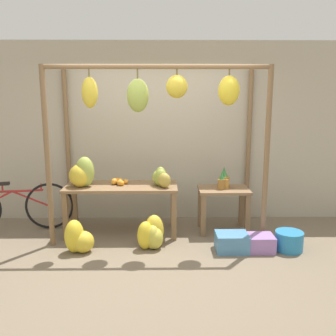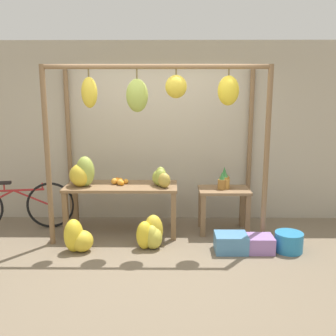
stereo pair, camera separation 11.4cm
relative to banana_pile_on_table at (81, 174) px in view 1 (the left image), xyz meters
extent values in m
plane|color=#756651|center=(1.08, -0.73, -0.90)|extent=(20.00, 20.00, 0.00)
cube|color=#B2A893|center=(1.08, 0.78, 0.50)|extent=(8.00, 0.08, 2.80)
cylinder|color=brown|center=(-0.35, -0.36, 0.29)|extent=(0.07, 0.07, 2.37)
cylinder|color=brown|center=(2.50, -0.36, 0.29)|extent=(0.07, 0.07, 2.37)
cylinder|color=brown|center=(-0.35, 0.69, 0.29)|extent=(0.07, 0.07, 2.37)
cylinder|color=brown|center=(2.50, 0.69, 0.29)|extent=(0.07, 0.07, 2.37)
cylinder|color=brown|center=(1.08, -0.36, 1.44)|extent=(2.85, 0.06, 0.06)
cylinder|color=brown|center=(0.23, -0.36, 1.36)|extent=(0.02, 0.02, 0.09)
ellipsoid|color=gold|center=(0.23, -0.36, 1.13)|extent=(0.20, 0.18, 0.38)
cylinder|color=brown|center=(0.84, -0.36, 1.35)|extent=(0.02, 0.02, 0.12)
ellipsoid|color=#9EB247|center=(0.84, -0.36, 1.09)|extent=(0.28, 0.25, 0.41)
cylinder|color=brown|center=(1.32, -0.36, 1.38)|extent=(0.02, 0.02, 0.07)
ellipsoid|color=gold|center=(1.32, -0.36, 1.20)|extent=(0.27, 0.24, 0.29)
cylinder|color=brown|center=(1.98, -0.36, 1.37)|extent=(0.02, 0.02, 0.08)
ellipsoid|color=yellow|center=(1.98, -0.36, 1.15)|extent=(0.27, 0.24, 0.37)
cube|color=brown|center=(0.55, 0.06, -0.20)|extent=(1.60, 0.65, 0.04)
cube|color=brown|center=(-0.20, -0.21, -0.56)|extent=(0.07, 0.07, 0.68)
cube|color=brown|center=(1.30, -0.21, -0.56)|extent=(0.07, 0.07, 0.68)
cube|color=brown|center=(-0.20, 0.34, -0.56)|extent=(0.07, 0.07, 0.68)
cube|color=brown|center=(1.30, 0.34, -0.56)|extent=(0.07, 0.07, 0.68)
cube|color=brown|center=(2.04, 0.13, -0.27)|extent=(0.73, 0.51, 0.04)
cube|color=brown|center=(1.72, -0.07, -0.59)|extent=(0.07, 0.07, 0.61)
cube|color=brown|center=(2.35, -0.07, -0.59)|extent=(0.07, 0.07, 0.61)
cube|color=brown|center=(1.72, 0.34, -0.59)|extent=(0.07, 0.07, 0.61)
cube|color=brown|center=(2.35, 0.34, -0.59)|extent=(0.07, 0.07, 0.61)
ellipsoid|color=#9EB247|center=(0.05, -0.01, 0.04)|extent=(0.27, 0.24, 0.43)
ellipsoid|color=gold|center=(-0.04, 0.04, -0.03)|extent=(0.38, 0.38, 0.30)
ellipsoid|color=gold|center=(-0.02, -0.03, -0.02)|extent=(0.39, 0.40, 0.32)
sphere|color=orange|center=(0.48, 0.14, -0.13)|extent=(0.09, 0.09, 0.09)
sphere|color=orange|center=(0.61, 0.14, -0.14)|extent=(0.07, 0.07, 0.07)
sphere|color=orange|center=(0.45, 0.10, -0.13)|extent=(0.09, 0.09, 0.09)
sphere|color=orange|center=(0.56, 0.03, -0.14)|extent=(0.07, 0.07, 0.07)
sphere|color=orange|center=(0.52, 0.14, -0.13)|extent=(0.09, 0.09, 0.09)
sphere|color=orange|center=(0.53, 0.08, -0.14)|extent=(0.08, 0.08, 0.08)
sphere|color=orange|center=(0.53, 0.04, -0.13)|extent=(0.09, 0.09, 0.09)
sphere|color=orange|center=(0.54, 0.09, -0.14)|extent=(0.07, 0.07, 0.07)
cylinder|color=#B27F38|center=(2.05, 0.14, -0.18)|extent=(0.13, 0.13, 0.14)
cone|color=#428442|center=(2.05, 0.14, -0.05)|extent=(0.09, 0.09, 0.11)
cylinder|color=#A3702D|center=(2.04, 0.17, -0.16)|extent=(0.14, 0.14, 0.17)
cone|color=#337538|center=(2.04, 0.17, -0.02)|extent=(0.10, 0.10, 0.12)
cylinder|color=#B27F38|center=(2.04, 0.20, -0.15)|extent=(0.11, 0.11, 0.19)
cone|color=#337538|center=(2.04, 0.20, 0.00)|extent=(0.08, 0.08, 0.13)
cylinder|color=olive|center=(2.00, 0.10, -0.17)|extent=(0.12, 0.12, 0.15)
cone|color=#337538|center=(2.00, 0.10, -0.05)|extent=(0.08, 0.08, 0.11)
ellipsoid|color=gold|center=(0.12, -0.62, -0.75)|extent=(0.32, 0.30, 0.28)
ellipsoid|color=yellow|center=(0.01, -0.61, -0.68)|extent=(0.31, 0.33, 0.43)
ellipsoid|color=gold|center=(1.04, -0.51, -0.75)|extent=(0.26, 0.28, 0.29)
ellipsoid|color=gold|center=(1.03, -0.42, -0.68)|extent=(0.32, 0.30, 0.43)
ellipsoid|color=yellow|center=(0.92, -0.52, -0.71)|extent=(0.30, 0.30, 0.38)
ellipsoid|color=gold|center=(1.01, -0.52, -0.73)|extent=(0.24, 0.25, 0.33)
cube|color=#4C84B2|center=(2.04, -0.60, -0.78)|extent=(0.41, 0.33, 0.23)
cylinder|color=teal|center=(2.79, -0.59, -0.77)|extent=(0.36, 0.36, 0.25)
torus|color=black|center=(-0.55, 0.26, -0.54)|extent=(0.70, 0.15, 0.71)
cylinder|color=maroon|center=(-1.06, 0.17, -0.29)|extent=(0.87, 0.18, 0.03)
cylinder|color=maroon|center=(-0.81, 0.22, -0.42)|extent=(0.52, 0.11, 0.28)
cylinder|color=maroon|center=(-1.19, 0.15, -0.24)|extent=(0.02, 0.02, 0.10)
cube|color=black|center=(-1.19, 0.15, -0.17)|extent=(0.21, 0.11, 0.04)
cylinder|color=maroon|center=(-0.66, 0.24, -0.24)|extent=(0.02, 0.02, 0.10)
ellipsoid|color=#B2993D|center=(1.17, -0.09, -0.07)|extent=(0.23, 0.23, 0.21)
ellipsoid|color=#93A33D|center=(1.12, 0.04, -0.04)|extent=(0.20, 0.18, 0.27)
ellipsoid|color=#93A33D|center=(1.08, 0.07, -0.07)|extent=(0.23, 0.24, 0.22)
ellipsoid|color=#93A33D|center=(1.12, -0.02, -0.05)|extent=(0.19, 0.17, 0.25)
cube|color=#9970B7|center=(2.39, -0.60, -0.79)|extent=(0.37, 0.30, 0.21)
camera|label=1|loc=(1.15, -5.15, 1.12)|focal=40.00mm
camera|label=2|loc=(1.26, -5.15, 1.12)|focal=40.00mm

